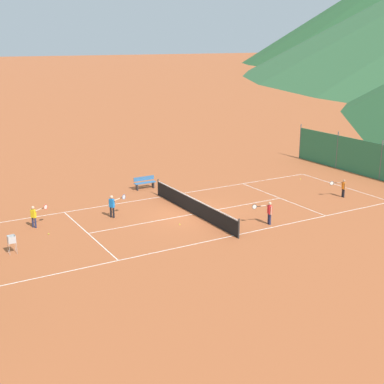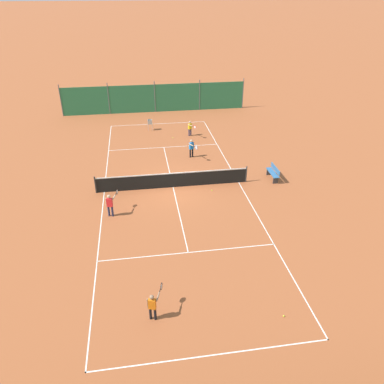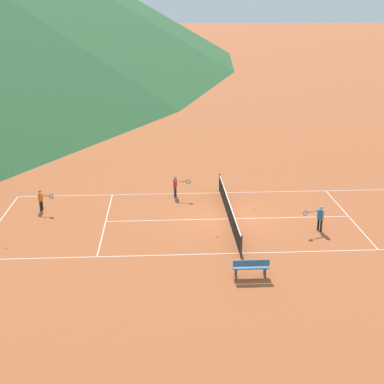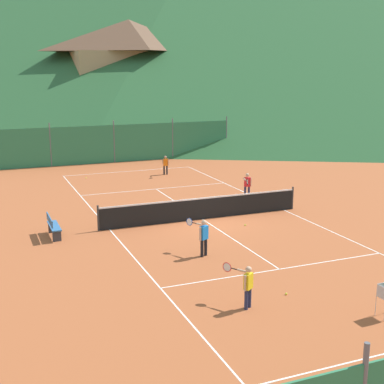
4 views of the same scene
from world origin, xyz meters
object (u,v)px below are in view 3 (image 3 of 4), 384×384
object	(u,v)px
tennis_ball_mid_court	(6,247)
courtside_bench	(251,267)
tennis_net	(229,210)
player_near_service	(320,217)
tennis_ball_near_corner	(217,236)
tennis_ball_alley_left	(255,209)
player_near_baseline	(176,184)
player_far_baseline	(41,199)

from	to	relation	value
tennis_ball_mid_court	courtside_bench	distance (m)	11.34
tennis_net	player_near_service	size ratio (longest dim) A/B	7.01
tennis_net	tennis_ball_near_corner	xyz separation A→B (m)	(-2.24, 0.82, -0.47)
tennis_ball_near_corner	courtside_bench	distance (m)	4.23
tennis_ball_alley_left	tennis_ball_near_corner	distance (m)	4.25
player_near_baseline	player_near_service	xyz separation A→B (m)	(-5.39, -6.93, 0.02)
player_near_baseline	courtside_bench	size ratio (longest dim) A/B	0.85
tennis_net	player_near_baseline	size ratio (longest dim) A/B	7.16
player_far_baseline	tennis_ball_near_corner	distance (m)	10.06
tennis_ball_mid_court	tennis_ball_alley_left	distance (m)	12.99
tennis_ball_near_corner	player_near_service	bearing A→B (deg)	-85.11
tennis_ball_near_corner	tennis_ball_alley_left	bearing A→B (deg)	-34.73
player_far_baseline	tennis_ball_near_corner	xyz separation A→B (m)	(-4.05, -9.18, -0.65)
tennis_ball_alley_left	tennis_ball_near_corner	bearing A→B (deg)	145.27
player_near_service	courtside_bench	world-z (taller)	player_near_service
tennis_ball_mid_court	courtside_bench	xyz separation A→B (m)	(-3.39, -10.81, 0.42)
player_near_baseline	player_near_service	size ratio (longest dim) A/B	0.98
player_near_service	tennis_ball_near_corner	xyz separation A→B (m)	(-0.44, 5.09, -0.73)
tennis_net	tennis_ball_alley_left	distance (m)	2.09
player_near_service	tennis_ball_alley_left	bearing A→B (deg)	41.11
player_near_baseline	player_near_service	world-z (taller)	player_near_service
player_far_baseline	tennis_ball_mid_court	xyz separation A→B (m)	(-4.76, 0.68, -0.65)
player_near_service	player_near_baseline	bearing A→B (deg)	52.13
player_near_baseline	player_near_service	distance (m)	8.78
tennis_ball_alley_left	tennis_ball_mid_court	bearing A→B (deg)	108.90
player_near_service	tennis_ball_near_corner	distance (m)	5.16
tennis_net	tennis_ball_near_corner	distance (m)	2.43
player_near_service	tennis_ball_mid_court	world-z (taller)	player_near_service
tennis_net	tennis_ball_alley_left	world-z (taller)	tennis_net
player_far_baseline	courtside_bench	xyz separation A→B (m)	(-8.15, -10.13, -0.23)
tennis_ball_near_corner	courtside_bench	bearing A→B (deg)	-167.04
tennis_net	player_far_baseline	size ratio (longest dim) A/B	7.88
player_near_baseline	tennis_ball_near_corner	size ratio (longest dim) A/B	19.42
player_far_baseline	tennis_ball_alley_left	size ratio (longest dim) A/B	17.64
player_far_baseline	player_near_baseline	bearing A→B (deg)	-76.43
tennis_ball_alley_left	tennis_net	bearing A→B (deg)	128.09
tennis_net	tennis_ball_near_corner	bearing A→B (deg)	159.86
player_far_baseline	tennis_ball_near_corner	size ratio (longest dim) A/B	17.64
player_near_service	tennis_ball_near_corner	bearing A→B (deg)	94.89
courtside_bench	tennis_ball_mid_court	bearing A→B (deg)	72.59
tennis_net	player_near_service	bearing A→B (deg)	-112.89
courtside_bench	tennis_ball_near_corner	bearing A→B (deg)	12.96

